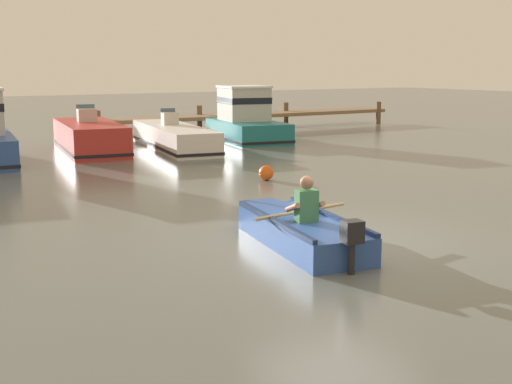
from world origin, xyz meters
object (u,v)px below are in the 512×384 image
(mooring_buoy, at_px, (266,173))
(moored_boat_teal, at_px, (246,120))
(moored_boat_white, at_px, (174,137))
(rowboat_with_person, at_px, (300,230))
(moored_boat_red, at_px, (90,138))

(mooring_buoy, bearing_deg, moored_boat_teal, 61.82)
(moored_boat_white, relative_size, mooring_buoy, 17.21)
(rowboat_with_person, xyz_separation_m, moored_boat_teal, (7.59, 14.24, 0.53))
(moored_boat_white, xyz_separation_m, mooring_buoy, (-0.99, -7.63, -0.19))
(rowboat_with_person, distance_m, mooring_buoy, 6.46)
(moored_boat_red, bearing_deg, rowboat_with_person, -94.51)
(moored_boat_teal, height_order, mooring_buoy, moored_boat_teal)
(moored_boat_red, height_order, moored_boat_teal, moored_boat_teal)
(rowboat_with_person, xyz_separation_m, mooring_buoy, (3.02, 5.71, -0.06))
(rowboat_with_person, height_order, moored_boat_white, moored_boat_white)
(rowboat_with_person, bearing_deg, moored_boat_white, 73.27)
(rowboat_with_person, relative_size, mooring_buoy, 9.56)
(moored_boat_red, xyz_separation_m, mooring_buoy, (1.93, -8.12, -0.29))
(moored_boat_white, bearing_deg, mooring_buoy, -97.36)
(mooring_buoy, bearing_deg, moored_boat_white, 82.64)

